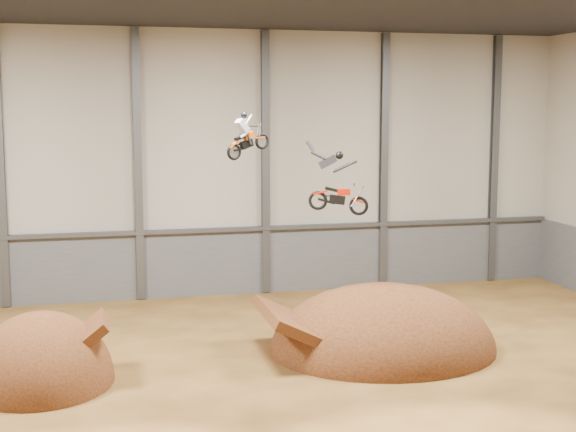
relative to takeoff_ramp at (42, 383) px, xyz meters
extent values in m
plane|color=#533516|center=(7.63, -2.63, 0.00)|extent=(40.00, 40.00, 0.00)
cube|color=#AEA79A|center=(7.63, 12.37, 7.00)|extent=(40.00, 0.10, 14.00)
cube|color=#56595E|center=(7.63, 12.27, 1.75)|extent=(39.80, 0.18, 3.50)
cube|color=#47494F|center=(7.63, 12.12, 3.55)|extent=(39.80, 0.35, 0.20)
cube|color=#47494F|center=(-2.37, 12.17, 7.00)|extent=(0.40, 0.36, 13.90)
cube|color=#47494F|center=(4.30, 12.17, 7.00)|extent=(0.40, 0.36, 13.90)
cube|color=#47494F|center=(10.96, 12.17, 7.00)|extent=(0.40, 0.36, 13.90)
cube|color=#47494F|center=(17.63, 12.17, 7.00)|extent=(0.40, 0.36, 13.90)
cube|color=#47494F|center=(24.30, 12.17, 7.00)|extent=(0.40, 0.36, 13.90)
ellipsoid|color=#3F1F0F|center=(0.00, 0.00, 0.00)|extent=(5.21, 6.01, 5.21)
ellipsoid|color=#3F1F0F|center=(13.48, 0.88, 0.00)|extent=(9.42, 8.33, 5.44)
camera|label=1|loc=(2.04, -29.40, 9.90)|focal=50.00mm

